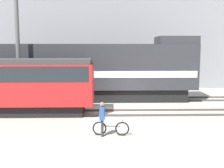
% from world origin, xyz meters
% --- Properties ---
extents(ground_plane, '(120.00, 120.00, 0.00)m').
position_xyz_m(ground_plane, '(0.00, 0.00, 0.00)').
color(ground_plane, '#9E998C').
extents(track_near, '(60.00, 1.50, 0.14)m').
position_xyz_m(track_near, '(0.00, -1.22, 0.07)').
color(track_near, '#47423D').
rests_on(track_near, ground).
extents(track_far, '(60.00, 1.51, 0.14)m').
position_xyz_m(track_far, '(0.00, 3.59, 0.07)').
color(track_far, '#47423D').
rests_on(track_far, ground).
extents(building_backdrop, '(49.12, 6.00, 11.74)m').
position_xyz_m(building_backdrop, '(0.00, 13.06, 5.87)').
color(building_backdrop, gray).
rests_on(building_backdrop, ground).
extents(freight_locomotive, '(18.43, 3.04, 5.10)m').
position_xyz_m(freight_locomotive, '(-3.52, 3.59, 2.37)').
color(freight_locomotive, black).
rests_on(freight_locomotive, ground).
extents(streetcar, '(10.47, 2.54, 3.52)m').
position_xyz_m(streetcar, '(-7.57, -1.22, 2.01)').
color(streetcar, black).
rests_on(streetcar, ground).
extents(bicycle, '(1.78, 0.44, 0.74)m').
position_xyz_m(bicycle, '(-1.30, -5.69, 0.35)').
color(bicycle, black).
rests_on(bicycle, ground).
extents(person, '(0.25, 0.38, 1.66)m').
position_xyz_m(person, '(-1.72, -5.81, 1.01)').
color(person, '#333333').
rests_on(person, ground).
extents(utility_pole_center, '(0.30, 0.30, 8.37)m').
position_xyz_m(utility_pole_center, '(-7.71, 1.18, 4.19)').
color(utility_pole_center, '#595959').
rests_on(utility_pole_center, ground).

